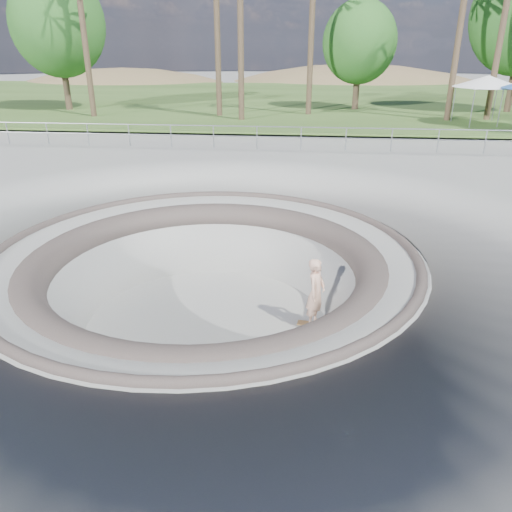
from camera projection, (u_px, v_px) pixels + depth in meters
The scene contains 10 objects.
ground at pixel (205, 252), 11.94m from camera, with size 180.00×180.00×0.00m, color gray.
skate_bowl at pixel (207, 319), 12.66m from camera, with size 14.00×14.00×4.10m.
grass_strip at pixel (284, 99), 42.95m from camera, with size 180.00×36.00×0.12m.
distant_hills at pixel (320, 138), 66.62m from camera, with size 103.20×45.00×28.60m.
safety_railing at pixel (257, 137), 22.65m from camera, with size 25.00×0.06×1.03m.
skateboard at pixel (314, 325), 12.39m from camera, with size 0.87×0.35×0.09m.
skater at pixel (316, 293), 12.04m from camera, with size 0.64×0.42×1.75m, color #E6B094.
canopy_white at pixel (488, 82), 28.17m from camera, with size 5.26×5.26×2.69m.
bushy_tree_left at pixel (58, 24), 33.40m from camera, with size 6.32×5.74×9.11m.
bushy_tree_mid at pixel (360, 42), 34.10m from camera, with size 5.06×4.60×7.30m.
Camera 1 is at (2.40, -10.83, 4.60)m, focal length 35.00 mm.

